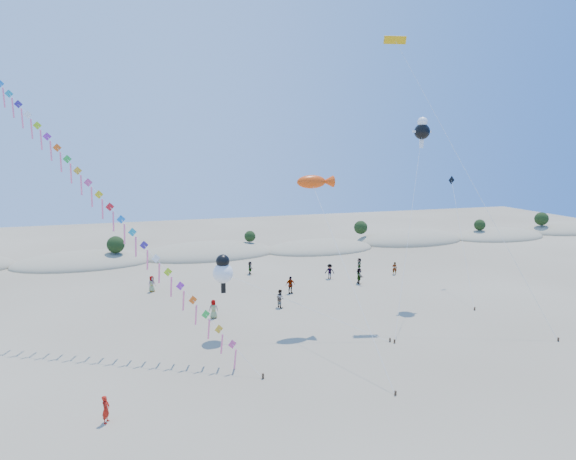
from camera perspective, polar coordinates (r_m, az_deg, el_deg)
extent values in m
plane|color=#7B6D55|center=(26.74, 4.99, -23.55)|extent=(160.00, 160.00, 0.00)
ellipsoid|color=gray|center=(67.31, -22.99, -3.68)|extent=(17.60, 9.68, 3.00)
ellipsoid|color=#1E3513|center=(67.13, -23.04, -2.99)|extent=(14.08, 6.34, 0.70)
ellipsoid|color=gray|center=(68.12, -9.43, -2.88)|extent=(19.00, 10.45, 3.40)
ellipsoid|color=#1E3513|center=(67.93, -9.45, -2.11)|extent=(15.20, 6.84, 0.76)
ellipsoid|color=gray|center=(70.62, 3.71, -2.32)|extent=(16.40, 9.02, 2.80)
ellipsoid|color=#1E3513|center=(70.47, 3.71, -1.71)|extent=(13.12, 5.90, 0.66)
ellipsoid|color=gray|center=(79.16, 14.14, -1.29)|extent=(18.00, 9.90, 3.80)
ellipsoid|color=#1E3513|center=(78.97, 14.17, -0.55)|extent=(14.40, 6.48, 0.72)
ellipsoid|color=gray|center=(87.53, 23.56, -0.78)|extent=(16.80, 9.24, 3.00)
ellipsoid|color=#1E3513|center=(87.40, 23.59, -0.25)|extent=(13.44, 6.05, 0.67)
ellipsoid|color=gray|center=(99.56, 30.06, -0.10)|extent=(17.60, 9.68, 3.20)
ellipsoid|color=#1E3513|center=(99.44, 30.10, 0.40)|extent=(14.08, 6.34, 0.70)
sphere|color=black|center=(65.31, -19.75, -1.64)|extent=(2.20, 2.20, 2.20)
sphere|color=black|center=(68.79, -4.53, -0.75)|extent=(1.60, 1.60, 1.60)
sphere|color=black|center=(75.91, 8.61, 0.31)|extent=(2.10, 2.10, 2.10)
sphere|color=black|center=(84.33, 21.77, 0.57)|extent=(1.80, 1.80, 1.80)
sphere|color=black|center=(94.71, 27.84, 1.19)|extent=(2.30, 2.30, 2.30)
cube|color=#3F2D1E|center=(32.33, -2.98, -16.91)|extent=(0.12, 0.12, 0.35)
cylinder|color=silver|center=(38.42, -21.94, 4.45)|extent=(20.43, 20.18, 23.23)
cube|color=#DF468F|center=(32.76, -6.62, -13.29)|extent=(1.23, 0.48, 1.29)
cube|color=pink|center=(33.28, -6.28, -14.98)|extent=(0.19, 0.45, 1.55)
cube|color=gold|center=(33.01, -8.20, -11.55)|extent=(1.23, 0.48, 1.29)
cube|color=pink|center=(33.49, -7.85, -13.25)|extent=(0.19, 0.45, 1.55)
cube|color=green|center=(33.31, -9.72, -9.83)|extent=(1.23, 0.48, 1.29)
cube|color=pink|center=(33.76, -9.37, -11.54)|extent=(0.19, 0.45, 1.55)
cube|color=#FF5D15|center=(33.66, -11.21, -8.14)|extent=(1.23, 0.48, 1.29)
cube|color=pink|center=(34.08, -10.85, -9.86)|extent=(0.19, 0.45, 1.55)
cube|color=purple|center=(34.07, -12.65, -6.48)|extent=(1.23, 0.48, 1.29)
cube|color=pink|center=(34.44, -12.29, -8.20)|extent=(0.19, 0.45, 1.55)
cube|color=#A5E01A|center=(34.52, -14.04, -4.85)|extent=(1.23, 0.48, 1.29)
cube|color=pink|center=(34.86, -13.68, -6.57)|extent=(0.19, 0.45, 1.55)
cube|color=white|center=(35.02, -15.39, -3.27)|extent=(1.23, 0.48, 1.29)
cube|color=pink|center=(35.32, -15.02, -4.98)|extent=(0.19, 0.45, 1.55)
cube|color=#37238D|center=(35.56, -16.70, -1.73)|extent=(1.23, 0.48, 1.29)
cube|color=pink|center=(35.83, -16.33, -3.43)|extent=(0.19, 0.45, 1.55)
cube|color=#189EB7|center=(36.14, -17.96, -0.24)|extent=(1.23, 0.48, 1.29)
cube|color=pink|center=(36.39, -17.59, -1.92)|extent=(0.19, 0.45, 1.55)
cube|color=blue|center=(36.77, -19.18, 1.20)|extent=(1.23, 0.48, 1.29)
cube|color=pink|center=(36.98, -18.81, -0.46)|extent=(0.19, 0.45, 1.55)
cube|color=red|center=(37.44, -20.37, 2.59)|extent=(1.23, 0.48, 1.29)
cube|color=pink|center=(37.61, -19.99, 0.95)|extent=(0.19, 0.45, 1.55)
cube|color=yellow|center=(38.14, -21.51, 3.93)|extent=(1.23, 0.48, 1.29)
cube|color=pink|center=(38.28, -21.13, 2.32)|extent=(0.19, 0.45, 1.55)
cube|color=#DF468F|center=(38.87, -22.61, 5.22)|extent=(1.23, 0.48, 1.29)
cube|color=pink|center=(38.99, -22.23, 3.63)|extent=(0.19, 0.45, 1.55)
cube|color=gold|center=(39.64, -23.67, 6.46)|extent=(1.23, 0.48, 1.29)
cube|color=pink|center=(39.73, -23.30, 4.90)|extent=(0.19, 0.45, 1.55)
cube|color=green|center=(40.44, -24.70, 7.65)|extent=(1.23, 0.48, 1.29)
cube|color=pink|center=(40.50, -24.33, 6.12)|extent=(0.19, 0.45, 1.55)
cube|color=#FF5D15|center=(41.27, -25.69, 8.79)|extent=(1.23, 0.48, 1.29)
cube|color=pink|center=(41.31, -25.32, 7.29)|extent=(0.19, 0.45, 1.55)
cube|color=purple|center=(42.13, -26.65, 9.88)|extent=(1.23, 0.48, 1.29)
cube|color=pink|center=(42.14, -26.29, 8.41)|extent=(0.19, 0.45, 1.55)
cube|color=#A5E01A|center=(43.01, -27.58, 10.92)|extent=(1.23, 0.48, 1.29)
cube|color=pink|center=(42.99, -27.21, 9.48)|extent=(0.19, 0.45, 1.55)
cube|color=white|center=(43.91, -28.47, 11.92)|extent=(1.23, 0.48, 1.29)
cube|color=pink|center=(43.88, -28.11, 10.51)|extent=(0.19, 0.45, 1.55)
cube|color=#37238D|center=(44.84, -29.34, 12.88)|extent=(1.23, 0.48, 1.29)
cube|color=pink|center=(44.78, -28.98, 11.50)|extent=(0.19, 0.45, 1.55)
cube|color=#189EB7|center=(45.79, -30.17, 13.79)|extent=(1.23, 0.48, 1.29)
cube|color=pink|center=(45.71, -29.82, 12.45)|extent=(0.19, 0.45, 1.55)
cube|color=blue|center=(46.76, -30.98, 14.67)|extent=(1.23, 0.48, 1.29)
cube|color=pink|center=(46.66, -30.63, 13.35)|extent=(0.19, 0.45, 1.55)
cube|color=#3F2D1E|center=(31.10, 12.62, -18.34)|extent=(0.10, 0.10, 0.30)
cylinder|color=silver|center=(34.34, 7.02, -5.02)|extent=(0.73, 13.23, 11.96)
ellipsoid|color=#EE440C|center=(39.32, 2.79, 5.73)|extent=(2.48, 1.09, 1.09)
cone|color=#EE440C|center=(39.81, 4.69, 5.76)|extent=(0.99, 0.99, 0.99)
cube|color=#3F2D1E|center=(38.54, 12.00, -12.63)|extent=(0.10, 0.10, 0.30)
cylinder|color=silver|center=(37.49, 2.15, -9.14)|extent=(11.94, 4.97, 5.13)
sphere|color=white|center=(37.66, -7.71, -5.08)|extent=(1.58, 1.58, 1.58)
sphere|color=black|center=(37.43, -7.75, -3.68)|extent=(1.05, 1.05, 1.05)
cube|color=black|center=(37.98, -7.67, -6.82)|extent=(0.35, 0.18, 0.80)
cube|color=#3F2D1E|center=(38.37, 12.51, -12.75)|extent=(0.10, 0.10, 0.30)
cylinder|color=silver|center=(42.45, 14.24, 0.51)|extent=(8.03, 10.20, 16.22)
sphere|color=black|center=(48.41, 15.60, 11.17)|extent=(1.48, 1.48, 1.48)
sphere|color=white|center=(48.44, 15.65, 12.22)|extent=(0.96, 0.96, 0.96)
cube|color=white|center=(48.38, 15.54, 9.82)|extent=(0.35, 0.18, 0.80)
cube|color=white|center=(48.04, 14.89, 11.22)|extent=(0.60, 0.15, 0.25)
cube|color=white|center=(48.79, 16.31, 11.12)|extent=(0.60, 0.15, 0.25)
cube|color=#3F2D1E|center=(43.16, 29.39, -11.23)|extent=(0.10, 0.10, 0.30)
cylinder|color=silver|center=(42.47, 20.89, 5.47)|extent=(8.20, 12.28, 24.00)
cube|color=#E8A20C|center=(46.22, 12.56, 21.12)|extent=(2.01, 0.82, 0.71)
cube|color=black|center=(46.23, 12.54, 21.12)|extent=(1.94, 0.51, 0.19)
cube|color=#3F2D1E|center=(47.71, 21.25, -8.69)|extent=(0.10, 0.10, 0.30)
cylinder|color=silver|center=(51.22, 19.93, -1.08)|extent=(3.76, 9.71, 11.23)
cube|color=black|center=(55.53, 18.81, 5.61)|extent=(0.91, 0.27, 0.94)
imported|color=#AE180D|center=(29.30, -20.78, -19.24)|extent=(0.55, 0.66, 1.54)
imported|color=slate|center=(45.11, -0.95, -8.12)|extent=(0.90, 1.01, 1.72)
imported|color=slate|center=(42.89, -8.82, -9.24)|extent=(0.81, 0.53, 1.64)
imported|color=slate|center=(49.27, 0.27, -6.53)|extent=(1.11, 0.63, 1.79)
imported|color=slate|center=(54.97, 4.96, -4.90)|extent=(1.26, 1.05, 1.69)
imported|color=slate|center=(53.32, 8.43, -5.41)|extent=(0.74, 1.66, 1.72)
imported|color=slate|center=(57.95, 12.51, -4.44)|extent=(0.65, 0.57, 1.49)
imported|color=slate|center=(58.84, 8.43, -4.06)|extent=(1.06, 1.51, 1.57)
imported|color=slate|center=(51.82, -15.84, -6.16)|extent=(0.97, 0.91, 1.67)
imported|color=slate|center=(56.87, -4.51, -4.49)|extent=(0.56, 1.44, 1.52)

